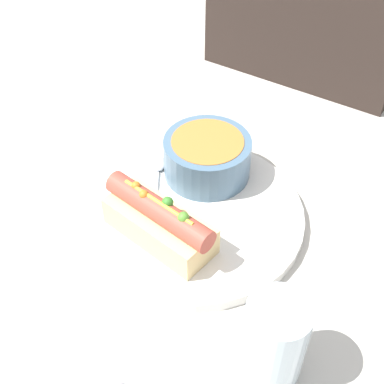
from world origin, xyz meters
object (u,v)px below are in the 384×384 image
at_px(hot_dog, 159,221).
at_px(spoon, 156,176).
at_px(soup_bowl, 207,156).
at_px(drinking_glass, 274,340).

distance_m(hot_dog, spoon, 0.11).
relative_size(hot_dog, soup_bowl, 1.31).
relative_size(spoon, drinking_glass, 1.35).
height_order(hot_dog, soup_bowl, hot_dog).
distance_m(hot_dog, drinking_glass, 0.20).
xyz_separation_m(hot_dog, soup_bowl, (-0.01, 0.13, 0.00)).
xyz_separation_m(spoon, drinking_glass, (0.26, -0.16, 0.03)).
bearing_deg(hot_dog, drinking_glass, -12.82).
xyz_separation_m(hot_dog, drinking_glass, (0.19, -0.08, 0.01)).
bearing_deg(soup_bowl, hot_dog, -84.56).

